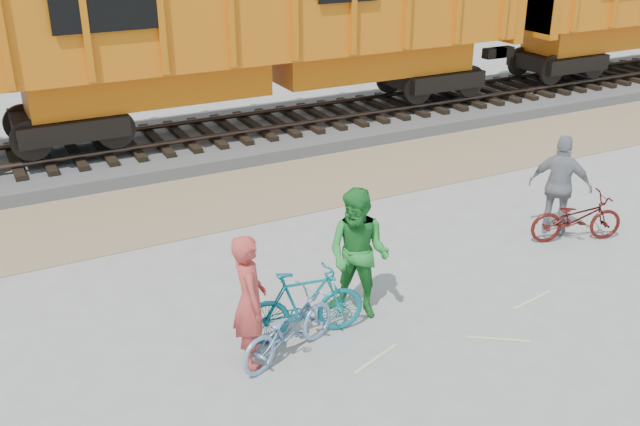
{
  "coord_description": "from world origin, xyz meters",
  "views": [
    {
      "loc": [
        -5.41,
        -7.64,
        5.76
      ],
      "look_at": [
        -0.67,
        1.5,
        1.21
      ],
      "focal_mm": 40.0,
      "sensor_mm": 36.0,
      "label": 1
    }
  ],
  "objects_px": {
    "person_solo": "(250,301)",
    "person_man": "(359,254)",
    "bicycle_blue": "(288,328)",
    "person_woman": "(560,186)",
    "bicycle_maroon": "(577,218)",
    "bicycle_teal": "(304,304)",
    "hopper_car_center": "(268,20)"
  },
  "relations": [
    {
      "from": "person_solo",
      "to": "person_woman",
      "type": "bearing_deg",
      "value": -68.48
    },
    {
      "from": "hopper_car_center",
      "to": "person_solo",
      "type": "height_order",
      "value": "hopper_car_center"
    },
    {
      "from": "person_solo",
      "to": "person_man",
      "type": "bearing_deg",
      "value": -66.14
    },
    {
      "from": "person_solo",
      "to": "person_man",
      "type": "height_order",
      "value": "person_man"
    },
    {
      "from": "person_solo",
      "to": "hopper_car_center",
      "type": "bearing_deg",
      "value": -13.74
    },
    {
      "from": "person_woman",
      "to": "person_man",
      "type": "bearing_deg",
      "value": 61.71
    },
    {
      "from": "bicycle_maroon",
      "to": "person_woman",
      "type": "height_order",
      "value": "person_woman"
    },
    {
      "from": "hopper_car_center",
      "to": "person_man",
      "type": "distance_m",
      "value": 9.2
    },
    {
      "from": "bicycle_maroon",
      "to": "hopper_car_center",
      "type": "bearing_deg",
      "value": 35.81
    },
    {
      "from": "bicycle_maroon",
      "to": "bicycle_blue",
      "type": "bearing_deg",
      "value": 117.51
    },
    {
      "from": "bicycle_maroon",
      "to": "person_solo",
      "type": "relative_size",
      "value": 0.91
    },
    {
      "from": "bicycle_maroon",
      "to": "person_solo",
      "type": "distance_m",
      "value": 6.76
    },
    {
      "from": "bicycle_blue",
      "to": "person_woman",
      "type": "height_order",
      "value": "person_woman"
    },
    {
      "from": "bicycle_teal",
      "to": "person_woman",
      "type": "bearing_deg",
      "value": -71.91
    },
    {
      "from": "bicycle_maroon",
      "to": "person_solo",
      "type": "height_order",
      "value": "person_solo"
    },
    {
      "from": "person_man",
      "to": "person_woman",
      "type": "height_order",
      "value": "person_man"
    },
    {
      "from": "hopper_car_center",
      "to": "bicycle_blue",
      "type": "xyz_separation_m",
      "value": [
        -3.78,
        -9.17,
        -2.56
      ]
    },
    {
      "from": "hopper_car_center",
      "to": "bicycle_blue",
      "type": "height_order",
      "value": "hopper_car_center"
    },
    {
      "from": "bicycle_teal",
      "to": "person_solo",
      "type": "relative_size",
      "value": 0.95
    },
    {
      "from": "person_man",
      "to": "person_woman",
      "type": "bearing_deg",
      "value": 60.63
    },
    {
      "from": "bicycle_teal",
      "to": "bicycle_maroon",
      "type": "distance_m",
      "value": 5.84
    },
    {
      "from": "hopper_car_center",
      "to": "person_man",
      "type": "xyz_separation_m",
      "value": [
        -2.39,
        -8.66,
        -2.0
      ]
    },
    {
      "from": "hopper_car_center",
      "to": "bicycle_blue",
      "type": "relative_size",
      "value": 8.27
    },
    {
      "from": "bicycle_teal",
      "to": "person_man",
      "type": "xyz_separation_m",
      "value": [
        1.0,
        0.2,
        0.46
      ]
    },
    {
      "from": "bicycle_blue",
      "to": "person_man",
      "type": "xyz_separation_m",
      "value": [
        1.39,
        0.51,
        0.56
      ]
    },
    {
      "from": "bicycle_blue",
      "to": "person_solo",
      "type": "bearing_deg",
      "value": 58.11
    },
    {
      "from": "bicycle_teal",
      "to": "person_man",
      "type": "height_order",
      "value": "person_man"
    },
    {
      "from": "hopper_car_center",
      "to": "person_man",
      "type": "relative_size",
      "value": 6.98
    },
    {
      "from": "person_woman",
      "to": "bicycle_maroon",
      "type": "bearing_deg",
      "value": 156.68
    },
    {
      "from": "person_solo",
      "to": "person_man",
      "type": "relative_size",
      "value": 0.94
    },
    {
      "from": "person_man",
      "to": "bicycle_teal",
      "type": "bearing_deg",
      "value": -117.12
    },
    {
      "from": "bicycle_blue",
      "to": "person_man",
      "type": "bearing_deg",
      "value": -90.27
    }
  ]
}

